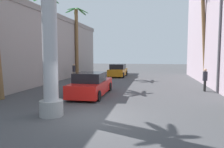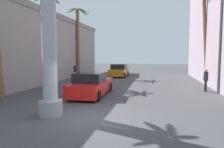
# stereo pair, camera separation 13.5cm
# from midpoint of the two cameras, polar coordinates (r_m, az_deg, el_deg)

# --- Properties ---
(ground_plane) EXTENTS (90.92, 90.92, 0.00)m
(ground_plane) POSITION_cam_midpoint_polar(r_m,az_deg,el_deg) (19.33, 3.09, -3.03)
(ground_plane) COLOR #424244
(building_left) EXTENTS (7.30, 27.48, 6.90)m
(building_left) POSITION_cam_midpoint_polar(r_m,az_deg,el_deg) (24.81, -21.75, 6.43)
(building_left) COLOR gray
(building_left) RESTS_ON ground
(neon_sign_pole) EXTENTS (2.85, 1.04, 10.54)m
(neon_sign_pole) POSITION_cam_midpoint_polar(r_m,az_deg,el_deg) (10.20, -16.55, 17.95)
(neon_sign_pole) COLOR #9E9EA3
(neon_sign_pole) RESTS_ON ground
(street_lamp) EXTENTS (2.30, 0.28, 7.43)m
(street_lamp) POSITION_cam_midpoint_polar(r_m,az_deg,el_deg) (17.03, 25.03, 10.43)
(street_lamp) COLOR #59595E
(street_lamp) RESTS_ON ground
(car_lead) EXTENTS (2.07, 5.14, 1.56)m
(car_lead) POSITION_cam_midpoint_polar(r_m,az_deg,el_deg) (14.67, -5.75, -2.88)
(car_lead) COLOR black
(car_lead) RESTS_ON ground
(car_far) EXTENTS (2.01, 4.30, 1.56)m
(car_far) POSITION_cam_midpoint_polar(r_m,az_deg,el_deg) (27.19, 1.40, 0.89)
(car_far) COLOR black
(car_far) RESTS_ON ground
(palm_tree_far_left) EXTENTS (3.10, 2.99, 8.52)m
(palm_tree_far_left) POSITION_cam_midpoint_polar(r_m,az_deg,el_deg) (27.82, -9.37, 9.76)
(palm_tree_far_left) COLOR brown
(palm_tree_far_left) RESTS_ON ground
(palm_tree_mid_left) EXTENTS (2.93, 2.88, 8.33)m
(palm_tree_mid_left) POSITION_cam_midpoint_polar(r_m,az_deg,el_deg) (21.22, -17.02, 11.37)
(palm_tree_mid_left) COLOR brown
(palm_tree_mid_left) RESTS_ON ground
(palm_tree_mid_right) EXTENTS (2.43, 2.44, 8.78)m
(palm_tree_mid_right) POSITION_cam_midpoint_polar(r_m,az_deg,el_deg) (21.91, 22.89, 12.09)
(palm_tree_mid_right) COLOR brown
(palm_tree_mid_right) RESTS_ON ground
(pedestrian_mid_right) EXTENTS (0.35, 0.35, 1.69)m
(pedestrian_mid_right) POSITION_cam_midpoint_polar(r_m,az_deg,el_deg) (17.59, 22.93, -1.01)
(pedestrian_mid_right) COLOR black
(pedestrian_mid_right) RESTS_ON ground
(pedestrian_far_left) EXTENTS (0.47, 0.47, 1.71)m
(pedestrian_far_left) POSITION_cam_midpoint_polar(r_m,az_deg,el_deg) (24.55, -10.07, 0.97)
(pedestrian_far_left) COLOR gray
(pedestrian_far_left) RESTS_ON ground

